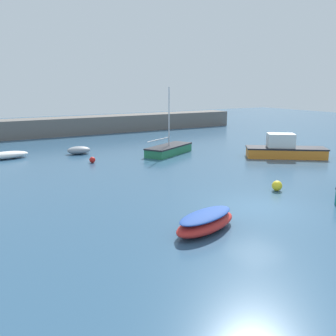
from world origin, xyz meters
name	(u,v)px	position (x,y,z in m)	size (l,w,h in m)	color
ground_plane	(257,209)	(0.00, 0.00, -0.10)	(120.00, 120.00, 0.20)	#2D5170
harbor_breakwater	(69,126)	(0.00, 31.83, 1.03)	(45.93, 3.49, 2.06)	#66605B
motorboat_with_cabin	(284,149)	(11.01, 8.29, 0.69)	(6.32, 5.38, 1.99)	orange
sailboat_tall_mast	(169,149)	(3.61, 14.49, 0.41)	(5.63, 3.99, 5.71)	#287A4C
rowboat_with_red_cover	(206,222)	(-4.06, -1.22, 0.40)	(3.67, 2.32, 0.79)	red
dinghy_near_pier	(79,150)	(-3.08, 18.58, 0.34)	(2.17, 1.55, 0.67)	gray
open_tender_yellow	(6,155)	(-8.81, 19.47, 0.30)	(3.52, 1.57, 0.60)	white
mooring_buoy_yellow	(277,186)	(3.00, 1.53, 0.29)	(0.59, 0.59, 0.59)	yellow
mooring_buoy_red	(92,160)	(-3.36, 14.38, 0.23)	(0.46, 0.46, 0.46)	red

